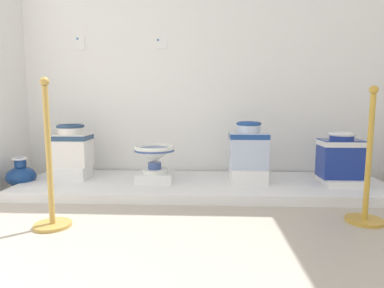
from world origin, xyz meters
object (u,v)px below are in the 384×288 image
antique_toilet_tall_cobalt (341,155)px  decorative_vase_spare (21,176)px  antique_toilet_slender_white (71,145)px  plinth_block_tall_cobalt (339,181)px  info_placard_first (80,43)px  plinth_block_broad_patterned (155,177)px  antique_toilet_broad_patterned (154,154)px  plinth_block_slender_white (73,172)px  antique_toilet_rightmost (248,145)px  info_placard_second (162,43)px  plinth_block_rightmost (248,174)px  stanchion_post_near_right (367,185)px  stanchion_post_near_left (50,184)px

antique_toilet_tall_cobalt → decorative_vase_spare: 3.24m
antique_toilet_slender_white → decorative_vase_spare: bearing=-169.1°
plinth_block_tall_cobalt → info_placard_first: info_placard_first is taller
plinth_block_broad_patterned → antique_toilet_broad_patterned: (0.00, 0.00, 0.24)m
plinth_block_slender_white → antique_toilet_broad_patterned: (0.89, -0.09, 0.21)m
plinth_block_broad_patterned → antique_toilet_rightmost: antique_toilet_rightmost is taller
info_placard_second → antique_toilet_slender_white: bearing=-152.7°
plinth_block_rightmost → decorative_vase_spare: (-2.34, -0.08, -0.02)m
plinth_block_broad_patterned → antique_toilet_broad_patterned: bearing=90.0°
info_placard_second → plinth_block_rightmost: bearing=-27.3°
plinth_block_rightmost → info_placard_first: size_ratio=2.44×
info_placard_first → info_placard_second: (0.94, -0.00, -0.01)m
plinth_block_broad_patterned → stanchion_post_near_right: size_ratio=0.36×
plinth_block_slender_white → antique_toilet_tall_cobalt: (2.73, -0.09, 0.22)m
info_placard_first → antique_toilet_slender_white: bearing=-85.4°
plinth_block_slender_white → antique_toilet_rightmost: 1.86m
plinth_block_rightmost → plinth_block_tall_cobalt: (0.89, -0.07, -0.04)m
info_placard_second → decorative_vase_spare: bearing=-158.2°
antique_toilet_broad_patterned → antique_toilet_tall_cobalt: 1.84m
plinth_block_broad_patterned → stanchion_post_near_right: (1.72, -0.79, 0.14)m
plinth_block_slender_white → plinth_block_broad_patterned: size_ratio=0.92×
antique_toilet_rightmost → info_placard_first: 2.23m
antique_toilet_tall_cobalt → info_placard_first: bearing=168.6°
antique_toilet_broad_patterned → info_placard_first: 1.61m
stanchion_post_near_right → plinth_block_broad_patterned: bearing=155.2°
plinth_block_rightmost → antique_toilet_tall_cobalt: bearing=-4.7°
plinth_block_slender_white → plinth_block_broad_patterned: 0.90m
antique_toilet_broad_patterned → plinth_block_rightmost: 0.97m
plinth_block_slender_white → antique_toilet_broad_patterned: bearing=-6.0°
plinth_block_broad_patterned → stanchion_post_near_left: 1.16m
antique_toilet_slender_white → stanchion_post_near_right: 2.76m
plinth_block_slender_white → antique_toilet_tall_cobalt: antique_toilet_tall_cobalt is taller
antique_toilet_slender_white → info_placard_first: bearing=94.6°
antique_toilet_broad_patterned → decorative_vase_spare: antique_toilet_broad_patterned is taller
plinth_block_slender_white → stanchion_post_near_right: 2.75m
antique_toilet_slender_white → plinth_block_rightmost: size_ratio=1.14×
antique_toilet_broad_patterned → stanchion_post_near_left: size_ratio=0.39×
info_placard_first → stanchion_post_near_right: 3.24m
plinth_block_tall_cobalt → stanchion_post_near_right: 0.82m
antique_toilet_broad_patterned → info_placard_second: bearing=89.1°
plinth_block_broad_patterned → info_placard_second: info_placard_second is taller
antique_toilet_rightmost → antique_toilet_slender_white: bearing=179.3°
info_placard_second → stanchion_post_near_right: size_ratio=0.13×
antique_toilet_broad_patterned → plinth_block_tall_cobalt: antique_toilet_broad_patterned is taller
decorative_vase_spare → antique_toilet_broad_patterned: bearing=0.1°
antique_toilet_broad_patterned → stanchion_post_near_right: (1.72, -0.79, -0.09)m
antique_toilet_broad_patterned → stanchion_post_near_right: stanchion_post_near_right is taller
info_placard_second → decorative_vase_spare: (-1.40, -0.56, -1.42)m
plinth_block_broad_patterned → stanchion_post_near_left: size_ratio=0.34×
plinth_block_rightmost → stanchion_post_near_right: 1.16m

